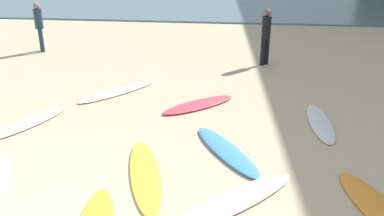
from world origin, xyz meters
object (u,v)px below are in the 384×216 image
Objects in this scene: surfboard_6 at (233,201)px; surfboard_0 at (320,123)px; surfboard_5 at (30,122)px; surfboard_4 at (117,92)px; surfboard_3 at (380,211)px; surfboard_7 at (227,151)px; surfboard_2 at (199,105)px; beachgoer_near at (39,25)px; surfboard_1 at (145,175)px; beachgoer_mid at (266,34)px.

surfboard_0 is at bearing -73.78° from surfboard_6.
surfboard_4 is at bearing -99.45° from surfboard_5.
surfboard_6 reaches higher than surfboard_3.
surfboard_5 is 0.93× the size of surfboard_7.
surfboard_2 is 2.34m from surfboard_4.
surfboard_7 is 9.58m from beachgoer_near.
surfboard_6 is (-2.26, -0.01, 0.01)m from surfboard_3.
surfboard_0 is at bearing -174.63° from surfboard_7.
surfboard_6 is at bearing 140.95° from surfboard_1.
surfboard_6 is (-1.89, -3.16, 0.01)m from surfboard_0.
beachgoer_mid is at bearing -125.65° from beachgoer_near.
surfboard_7 is (4.43, -0.86, 0.01)m from surfboard_5.
surfboard_7 is 6.09m from beachgoer_mid.
surfboard_0 is 5.23m from surfboard_4.
beachgoer_mid is at bearing -131.19° from surfboard_7.
surfboard_2 is at bearing -156.35° from beachgoer_near.
surfboard_7 is (-2.41, 1.62, 0.01)m from surfboard_3.
surfboard_1 is at bearing 153.78° from surfboard_3.
surfboard_7 reaches higher than surfboard_3.
surfboard_3 is at bearing 95.56° from surfboard_0.
beachgoer_near is at bearing -31.46° from surfboard_0.
surfboard_7 is at bearing -21.92° from surfboard_2.
beachgoer_near reaches higher than surfboard_0.
surfboard_4 is 0.91× the size of surfboard_6.
surfboard_0 is at bearing 24.34° from surfboard_4.
surfboard_2 reaches higher than surfboard_3.
surfboard_2 is 3.93m from surfboard_5.
surfboard_2 is at bearing 23.17° from surfboard_4.
surfboard_7 is (3.00, -2.94, 0.01)m from surfboard_4.
surfboard_0 is 6.50m from surfboard_5.
surfboard_1 is at bearing 3.85° from surfboard_7.
surfboard_1 is at bearing 173.55° from surfboard_5.
beachgoer_mid reaches higher than surfboard_0.
beachgoer_near is (-5.38, 7.70, 0.92)m from surfboard_1.
surfboard_6 is at bearing 58.02° from surfboard_0.
surfboard_4 reaches higher than surfboard_0.
surfboard_3 is at bearing -1.31° from surfboard_2.
beachgoer_near is (-8.83, 5.17, 0.93)m from surfboard_0.
surfboard_0 is at bearing 34.80° from surfboard_2.
surfboard_0 is 4.62m from beachgoer_mid.
beachgoer_near reaches higher than surfboard_7.
surfboard_1 is 1.19× the size of surfboard_5.
surfboard_3 is 1.24× the size of beachgoer_mid.
surfboard_4 reaches higher than surfboard_1.
beachgoer_mid is at bearing -111.97° from surfboard_5.
surfboard_3 is at bearing -0.18° from surfboard_4.
surfboard_3 is 0.85× the size of surfboard_6.
surfboard_5 reaches higher than surfboard_1.
beachgoer_mid is (5.44, 5.07, 0.96)m from surfboard_5.
surfboard_3 is 0.99× the size of surfboard_7.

